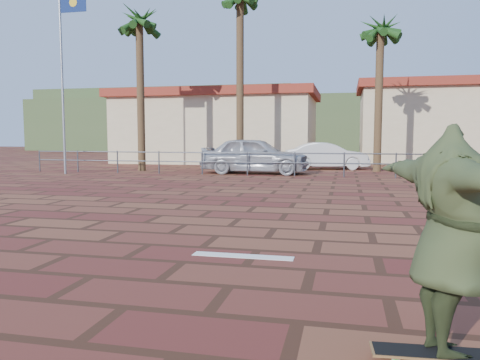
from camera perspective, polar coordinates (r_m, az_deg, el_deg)
name	(u,v)px	position (r m, az deg, el deg)	size (l,w,h in m)	color
ground	(217,236)	(7.80, -2.81, -6.81)	(120.00, 120.00, 0.00)	brown
paint_stripe	(243,256)	(6.50, 0.34, -9.25)	(1.40, 0.22, 0.01)	white
guardrail	(295,160)	(19.48, 6.69, 2.46)	(24.06, 0.06, 1.00)	#47494F
flagpole	(64,67)	(22.08, -20.62, 12.79)	(1.30, 0.10, 8.00)	gray
palm_far_left	(139,25)	(23.51, -12.18, 17.96)	(2.40, 2.40, 8.25)	brown
palm_left	(240,3)	(23.76, 0.00, 20.73)	(2.40, 2.40, 9.45)	brown
palm_center	(381,33)	(23.37, 16.76, 16.75)	(2.40, 2.40, 7.75)	brown
building_west	(219,127)	(30.43, -2.62, 6.52)	(12.60, 7.60, 4.50)	beige
building_east	(444,122)	(31.92, 23.64, 6.49)	(10.60, 6.60, 5.00)	beige
hill_front	(329,125)	(57.40, 10.76, 6.58)	(70.00, 18.00, 6.00)	#384C28
hill_back	(173,120)	(67.80, -8.11, 7.26)	(35.00, 14.00, 8.00)	#384C28
longboard	(448,355)	(3.85, 23.98, -18.90)	(1.08, 0.31, 0.10)	olive
skateboarder	(453,241)	(3.60, 24.48, -6.73)	(1.99, 0.54, 1.62)	#323D21
car_silver	(255,155)	(20.73, 1.83, 3.03)	(1.91, 4.76, 1.62)	#A9AAB0
car_white	(326,156)	(23.88, 10.49, 2.90)	(1.42, 4.06, 1.34)	silver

